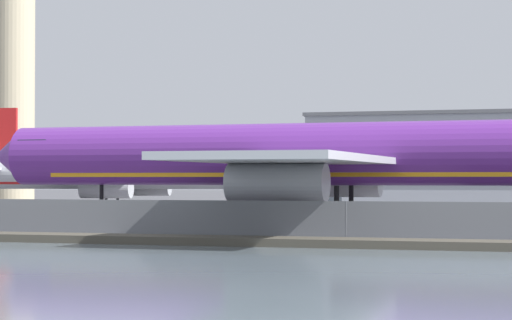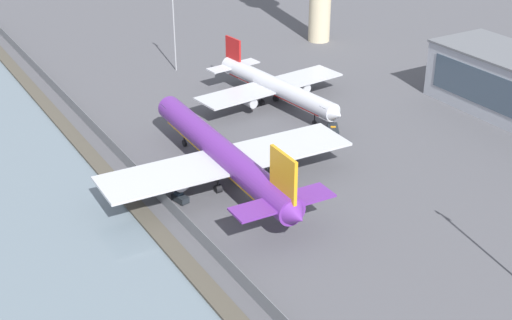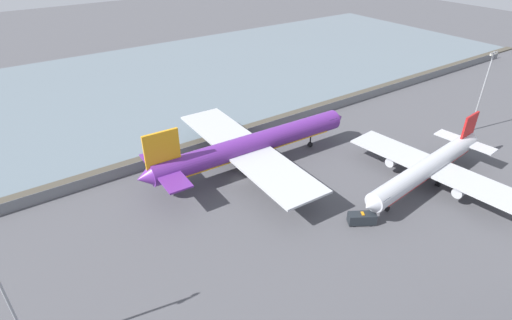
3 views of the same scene
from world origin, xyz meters
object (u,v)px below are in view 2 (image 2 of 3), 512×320
at_px(ops_van, 333,132).
at_px(baggage_tug, 180,198).
at_px(cargo_jet_purple, 224,155).
at_px(apron_light_mast_apron_east, 174,25).
at_px(passenger_jet_silver, 274,86).

bearing_deg(ops_van, baggage_tug, -78.45).
distance_m(cargo_jet_purple, ops_van, 29.86).
bearing_deg(ops_van, apron_light_mast_apron_east, -169.54).
xyz_separation_m(ops_van, apron_light_mast_apron_east, (-54.97, -10.14, 10.95)).
bearing_deg(apron_light_mast_apron_east, ops_van, 10.46).
xyz_separation_m(passenger_jet_silver, baggage_tug, (29.31, -37.91, -3.85)).
bearing_deg(passenger_jet_silver, baggage_tug, -52.30).
bearing_deg(baggage_tug, apron_light_mast_apron_east, 155.41).
bearing_deg(apron_light_mast_apron_east, baggage_tug, -24.59).
distance_m(cargo_jet_purple, apron_light_mast_apron_east, 63.96).
bearing_deg(passenger_jet_silver, apron_light_mast_apron_east, -164.83).
xyz_separation_m(baggage_tug, ops_van, (-7.96, 38.94, 0.47)).
bearing_deg(cargo_jet_purple, ops_van, 101.34).
bearing_deg(baggage_tug, passenger_jet_silver, 127.70).
relative_size(cargo_jet_purple, apron_light_mast_apron_east, 2.51).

